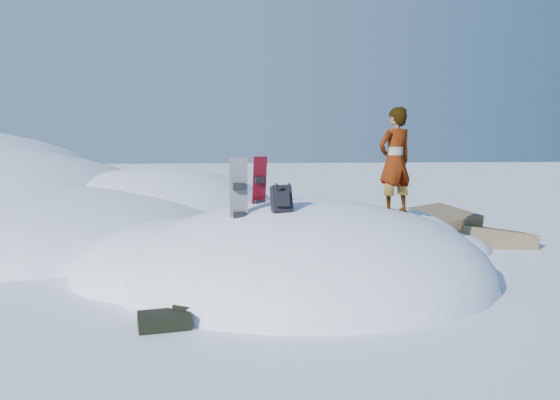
{
  "coord_description": "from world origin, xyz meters",
  "views": [
    {
      "loc": [
        -1.66,
        -9.84,
        2.54
      ],
      "look_at": [
        -0.47,
        0.3,
        1.47
      ],
      "focal_mm": 35.0,
      "sensor_mm": 36.0,
      "label": 1
    }
  ],
  "objects": [
    {
      "name": "gear_pile",
      "position": [
        -2.34,
        -2.36,
        0.12
      ],
      "size": [
        0.95,
        0.72,
        0.25
      ],
      "rotation": [
        0.0,
        0.0,
        0.18
      ],
      "color": "black",
      "rests_on": "ground"
    },
    {
      "name": "ground",
      "position": [
        0.0,
        0.0,
        0.0
      ],
      "size": [
        120.0,
        120.0,
        0.0
      ],
      "primitive_type": "plane",
      "color": "white",
      "rests_on": "ground"
    },
    {
      "name": "rock_outcrop",
      "position": [
        3.72,
        3.01,
        0.01
      ],
      "size": [
        4.68,
        4.41,
        1.68
      ],
      "color": "brown",
      "rests_on": "ground"
    },
    {
      "name": "person",
      "position": [
        1.6,
        -0.18,
        2.22
      ],
      "size": [
        0.82,
        0.68,
        1.94
      ],
      "primitive_type": "imported",
      "rotation": [
        0.0,
        0.0,
        3.51
      ],
      "color": "slate",
      "rests_on": "snow_mound"
    },
    {
      "name": "backpack",
      "position": [
        -0.58,
        -0.87,
        1.61
      ],
      "size": [
        0.37,
        0.43,
        0.54
      ],
      "rotation": [
        0.0,
        0.0,
        0.14
      ],
      "color": "black",
      "rests_on": "snow_mound"
    },
    {
      "name": "snowboard_dark",
      "position": [
        -1.29,
        -0.79,
        1.52
      ],
      "size": [
        0.3,
        0.18,
        1.61
      ],
      "rotation": [
        0.0,
        0.0,
        0.01
      ],
      "color": "black",
      "rests_on": "snow_mound"
    },
    {
      "name": "snow_mound",
      "position": [
        -0.17,
        0.24,
        0.0
      ],
      "size": [
        8.0,
        6.0,
        3.0
      ],
      "color": "white",
      "rests_on": "ground"
    },
    {
      "name": "snowboard_red",
      "position": [
        -0.88,
        0.07,
        1.61
      ],
      "size": [
        0.31,
        0.27,
        1.41
      ],
      "rotation": [
        0.0,
        0.0,
        0.38
      ],
      "color": "#A8091A",
      "rests_on": "snow_mound"
    }
  ]
}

